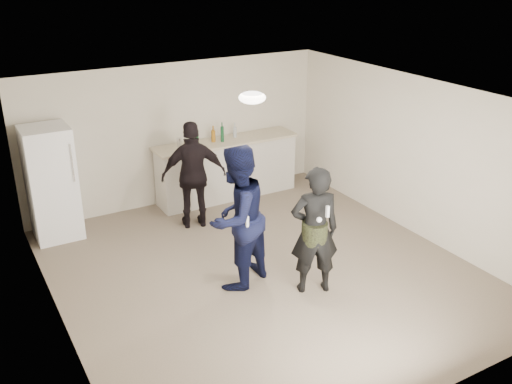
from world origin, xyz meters
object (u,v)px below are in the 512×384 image
man (237,218)px  shaker (179,143)px  spectator (194,175)px  counter (227,170)px  woman (315,231)px  fridge (51,183)px

man → shaker: bearing=-121.9°
man → spectator: (0.25, 1.94, -0.10)m
counter → woman: woman is taller
shaker → man: man is taller
counter → spectator: spectator is taller
counter → shaker: shaker is taller
woman → spectator: (-0.55, 2.58, 0.01)m
fridge → man: 3.25m
woman → spectator: spectator is taller
man → spectator: bearing=-121.5°
man → fridge: bearing=-80.2°
counter → spectator: size_ratio=1.46×
shaker → man: bearing=-97.7°
shaker → man: size_ratio=0.09×
woman → spectator: 2.64m
counter → woman: 3.46m
counter → man: bearing=-114.6°
fridge → spectator: 2.20m
woman → fridge: bearing=-31.0°
man → woman: 1.03m
man → spectator: size_ratio=1.11×
counter → fridge: bearing=-178.7°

